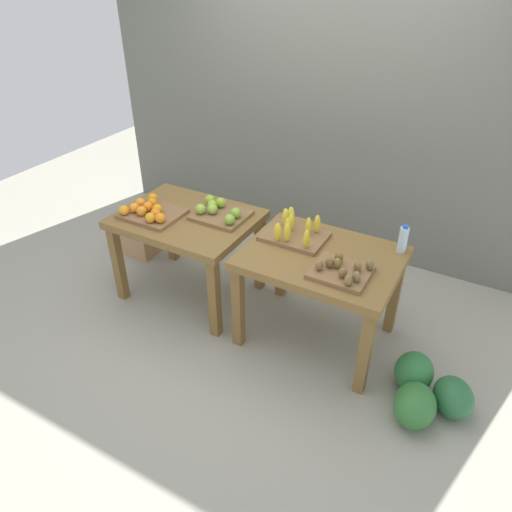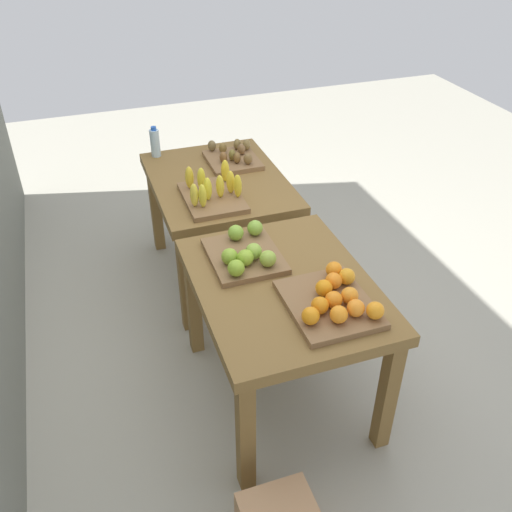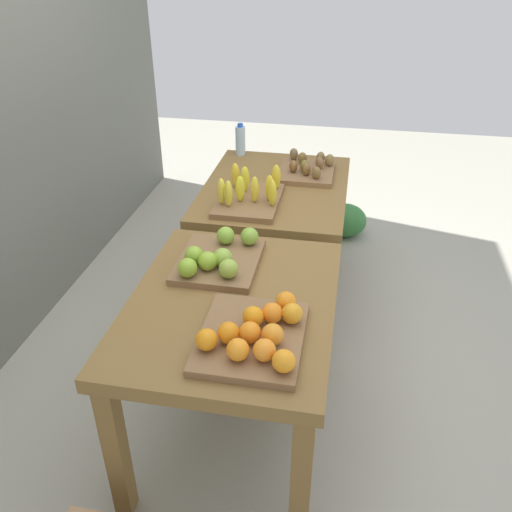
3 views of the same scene
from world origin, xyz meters
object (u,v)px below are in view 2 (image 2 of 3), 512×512
kiwi_bin (233,157)px  watermelon_pile (223,195)px  apple_bin (245,253)px  banana_crate (212,193)px  orange_bin (333,300)px  display_table_left (283,300)px  display_table_right (218,193)px  water_bottle (155,143)px

kiwi_bin → watermelon_pile: size_ratio=0.63×
apple_bin → kiwi_bin: apple_bin is taller
apple_bin → watermelon_pile: 1.90m
watermelon_pile → banana_crate: bearing=162.0°
orange_bin → watermelon_pile: size_ratio=0.75×
banana_crate → orange_bin: bearing=-167.7°
orange_bin → banana_crate: (1.10, 0.24, 0.01)m
display_table_left → apple_bin: bearing=25.8°
display_table_right → watermelon_pile: bearing=-16.8°
kiwi_bin → water_bottle: (0.25, 0.46, 0.06)m
display_table_right → banana_crate: banana_crate is taller
display_table_left → water_bottle: bearing=10.7°
display_table_left → watermelon_pile: 2.06m
display_table_left → banana_crate: size_ratio=2.36×
display_table_right → apple_bin: (-0.89, 0.11, 0.15)m
apple_bin → watermelon_pile: size_ratio=0.69×
water_bottle → banana_crate: bearing=-164.6°
display_table_left → water_bottle: water_bottle is taller
orange_bin → watermelon_pile: bearing=-3.1°
display_table_left → display_table_right: same height
watermelon_pile → water_bottle: bearing=126.2°
apple_bin → water_bottle: bearing=7.9°
apple_bin → kiwi_bin: 1.12m
kiwi_bin → water_bottle: 0.52m
kiwi_bin → watermelon_pile: 0.92m
display_table_left → watermelon_pile: display_table_left is taller
banana_crate → kiwi_bin: 0.52m
watermelon_pile → kiwi_bin: bearing=171.4°
water_bottle → watermelon_pile: 0.98m
display_table_right → kiwi_bin: kiwi_bin is taller
banana_crate → display_table_right: bearing=-22.0°
watermelon_pile → orange_bin: bearing=176.9°
apple_bin → water_bottle: size_ratio=1.97×
water_bottle → apple_bin: bearing=-172.1°
display_table_right → banana_crate: (-0.25, 0.10, 0.15)m
display_table_left → apple_bin: 0.29m
display_table_right → banana_crate: size_ratio=2.36×
orange_bin → kiwi_bin: (1.55, -0.02, -0.01)m
display_table_right → water_bottle: (0.45, 0.30, 0.20)m
banana_crate → watermelon_pile: (1.11, -0.36, -0.65)m
watermelon_pile → display_table_right: bearing=163.2°
display_table_right → watermelon_pile: size_ratio=1.78×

